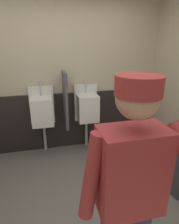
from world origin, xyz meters
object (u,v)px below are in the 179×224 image
urinal_middle (87,107)px  person (130,185)px  soap_dispenser (130,80)px  urinal_left (42,111)px

urinal_middle → person: 2.14m
person → soap_dispenser: size_ratio=9.15×
urinal_middle → soap_dispenser: bearing=8.4°
urinal_left → person: person is taller
urinal_left → urinal_middle: (0.75, 0.00, 0.00)m
urinal_left → soap_dispenser: (1.56, 0.12, 0.41)m
urinal_middle → soap_dispenser: size_ratio=6.89×
urinal_left → urinal_middle: 0.75m
soap_dispenser → urinal_middle: bearing=-171.6°
person → soap_dispenser: bearing=65.4°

